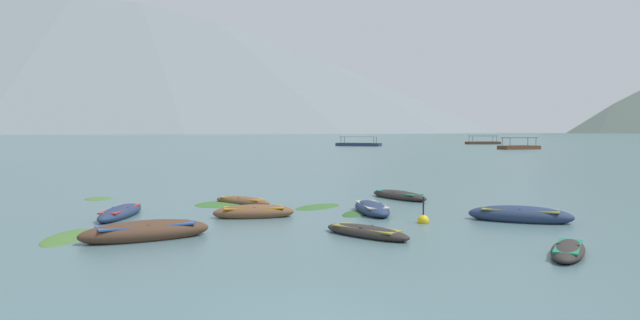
% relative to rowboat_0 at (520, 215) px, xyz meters
% --- Properties ---
extents(ground_plane, '(6000.00, 6000.00, 0.00)m').
position_rel_rowboat_0_xyz_m(ground_plane, '(-8.12, 1487.14, -0.24)').
color(ground_plane, slate).
extents(mountain_1, '(2035.75, 2035.75, 538.90)m').
position_rel_rowboat_0_xyz_m(mountain_1, '(-538.19, 1533.52, 269.21)').
color(mountain_1, slate).
rests_on(mountain_1, ground).
extents(mountain_2, '(1152.34, 1152.34, 389.25)m').
position_rel_rowboat_0_xyz_m(mountain_2, '(269.23, 1556.51, 194.38)').
color(mountain_2, '#56665B').
rests_on(mountain_2, ground).
extents(rowboat_0, '(4.24, 2.79, 0.78)m').
position_rel_rowboat_0_xyz_m(rowboat_0, '(0.00, 0.00, 0.00)').
color(rowboat_0, navy).
rests_on(rowboat_0, ground).
extents(rowboat_1, '(4.40, 3.20, 0.80)m').
position_rel_rowboat_0_xyz_m(rowboat_1, '(-13.85, -3.61, 0.00)').
color(rowboat_1, '#4C3323').
rests_on(rowboat_1, ground).
extents(rowboat_2, '(1.14, 4.21, 0.58)m').
position_rel_rowboat_0_xyz_m(rowboat_2, '(-16.37, 1.30, -0.06)').
color(rowboat_2, navy).
rests_on(rowboat_2, ground).
extents(rowboat_3, '(1.78, 3.97, 0.62)m').
position_rel_rowboat_0_xyz_m(rowboat_3, '(-5.70, 2.34, -0.05)').
color(rowboat_3, navy).
rests_on(rowboat_3, ground).
extents(rowboat_4, '(3.22, 3.18, 0.47)m').
position_rel_rowboat_0_xyz_m(rowboat_4, '(-6.44, -3.17, -0.09)').
color(rowboat_4, '#2D2826').
rests_on(rowboat_4, ground).
extents(rowboat_5, '(3.54, 1.71, 0.68)m').
position_rel_rowboat_0_xyz_m(rowboat_5, '(-10.76, 1.16, -0.03)').
color(rowboat_5, brown).
rests_on(rowboat_5, ground).
extents(rowboat_6, '(2.29, 3.19, 0.44)m').
position_rel_rowboat_0_xyz_m(rowboat_6, '(-0.86, -6.19, -0.10)').
color(rowboat_6, '#2D2826').
rests_on(rowboat_6, ground).
extents(rowboat_7, '(3.31, 2.67, 0.47)m').
position_rel_rowboat_0_xyz_m(rowboat_7, '(-11.78, 5.45, -0.09)').
color(rowboat_7, brown).
rests_on(rowboat_7, ground).
extents(rowboat_8, '(3.12, 4.02, 0.55)m').
position_rel_rowboat_0_xyz_m(rowboat_8, '(-3.71, 7.57, -0.07)').
color(rowboat_8, '#2D2826').
rests_on(rowboat_8, ground).
extents(ferry_0, '(9.45, 4.33, 2.54)m').
position_rel_rowboat_0_xyz_m(ferry_0, '(38.49, 133.40, 0.20)').
color(ferry_0, '#4C3323').
rests_on(ferry_0, ground).
extents(ferry_1, '(8.79, 5.66, 2.54)m').
position_rel_rowboat_0_xyz_m(ferry_1, '(32.64, 89.68, 0.20)').
color(ferry_1, brown).
rests_on(ferry_1, ground).
extents(ferry_2, '(11.41, 7.20, 2.54)m').
position_rel_rowboat_0_xyz_m(ferry_2, '(2.64, 114.96, 0.20)').
color(ferry_2, navy).
rests_on(ferry_2, ground).
extents(mooring_buoy, '(0.46, 0.46, 1.17)m').
position_rel_rowboat_0_xyz_m(mooring_buoy, '(-3.95, -0.38, -0.13)').
color(mooring_buoy, yellow).
rests_on(mooring_buoy, ground).
extents(weed_patch_0, '(1.76, 1.93, 0.14)m').
position_rel_rowboat_0_xyz_m(weed_patch_0, '(-19.71, 7.69, -0.24)').
color(weed_patch_0, '#477033').
rests_on(weed_patch_0, ground).
extents(weed_patch_1, '(3.57, 3.66, 0.14)m').
position_rel_rowboat_0_xyz_m(weed_patch_1, '(-12.79, 5.33, -0.24)').
color(weed_patch_1, '#38662D').
rests_on(weed_patch_1, ground).
extents(weed_patch_2, '(1.52, 3.47, 0.14)m').
position_rel_rowboat_0_xyz_m(weed_patch_2, '(-16.62, -3.27, -0.24)').
color(weed_patch_2, '#477033').
rests_on(weed_patch_2, ground).
extents(weed_patch_3, '(2.92, 3.15, 0.14)m').
position_rel_rowboat_0_xyz_m(weed_patch_3, '(-8.06, 4.32, -0.24)').
color(weed_patch_3, '#38662D').
rests_on(weed_patch_3, ground).
extents(weed_patch_4, '(1.77, 2.51, 0.14)m').
position_rel_rowboat_0_xyz_m(weed_patch_4, '(-6.42, 2.11, -0.24)').
color(weed_patch_4, '#2D5628').
rests_on(weed_patch_4, ground).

